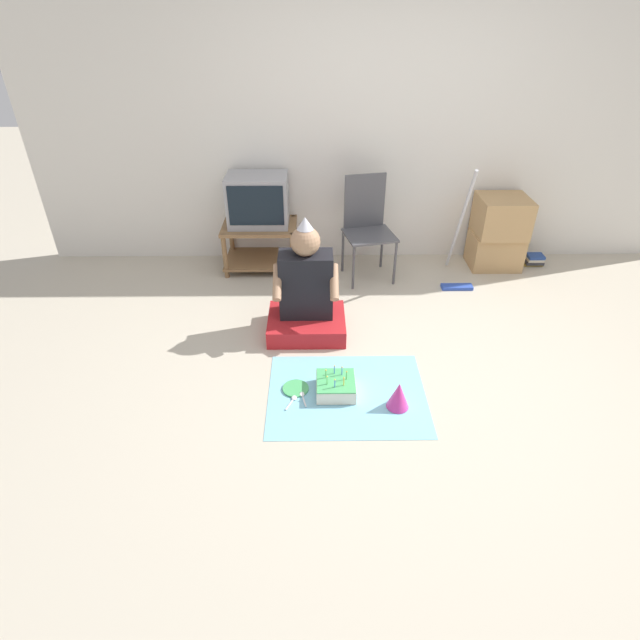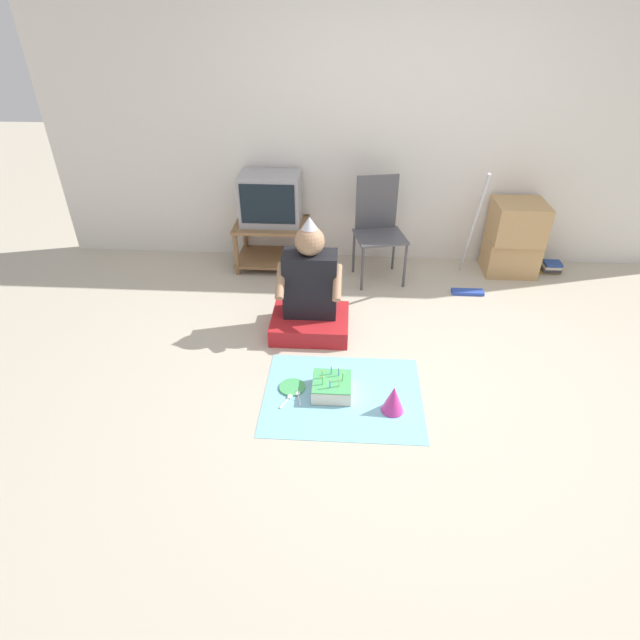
{
  "view_description": "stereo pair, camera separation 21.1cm",
  "coord_description": "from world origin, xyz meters",
  "px_view_note": "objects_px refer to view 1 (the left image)",
  "views": [
    {
      "loc": [
        -0.59,
        -2.63,
        2.23
      ],
      "look_at": [
        -0.56,
        0.25,
        0.35
      ],
      "focal_mm": 28.0,
      "sensor_mm": 36.0,
      "label": 1
    },
    {
      "loc": [
        -0.38,
        -2.63,
        2.23
      ],
      "look_at": [
        -0.56,
        0.25,
        0.35
      ],
      "focal_mm": 28.0,
      "sensor_mm": 36.0,
      "label": 2
    }
  ],
  "objects_px": {
    "party_hat_blue": "(399,395)",
    "tv": "(258,200)",
    "book_pile": "(534,260)",
    "paper_plate": "(296,388)",
    "birthday_cake": "(336,386)",
    "person_seated": "(306,296)",
    "dust_mop": "(459,253)",
    "folding_chair": "(367,222)",
    "cardboard_box_stack": "(498,232)"
  },
  "relations": [
    {
      "from": "folding_chair",
      "to": "book_pile",
      "type": "distance_m",
      "value": 1.76
    },
    {
      "from": "tv",
      "to": "book_pile",
      "type": "distance_m",
      "value": 2.74
    },
    {
      "from": "cardboard_box_stack",
      "to": "person_seated",
      "type": "distance_m",
      "value": 2.12
    },
    {
      "from": "person_seated",
      "to": "paper_plate",
      "type": "relative_size",
      "value": 5.31
    },
    {
      "from": "folding_chair",
      "to": "birthday_cake",
      "type": "height_order",
      "value": "folding_chair"
    },
    {
      "from": "party_hat_blue",
      "to": "folding_chair",
      "type": "bearing_deg",
      "value": 91.67
    },
    {
      "from": "party_hat_blue",
      "to": "cardboard_box_stack",
      "type": "bearing_deg",
      "value": 58.76
    },
    {
      "from": "folding_chair",
      "to": "dust_mop",
      "type": "relative_size",
      "value": 0.86
    },
    {
      "from": "cardboard_box_stack",
      "to": "dust_mop",
      "type": "relative_size",
      "value": 0.64
    },
    {
      "from": "cardboard_box_stack",
      "to": "book_pile",
      "type": "relative_size",
      "value": 3.65
    },
    {
      "from": "party_hat_blue",
      "to": "paper_plate",
      "type": "xyz_separation_m",
      "value": [
        -0.66,
        0.18,
        -0.09
      ]
    },
    {
      "from": "birthday_cake",
      "to": "party_hat_blue",
      "type": "relative_size",
      "value": 1.38
    },
    {
      "from": "dust_mop",
      "to": "paper_plate",
      "type": "xyz_separation_m",
      "value": [
        -1.42,
        -1.48,
        -0.29
      ]
    },
    {
      "from": "tv",
      "to": "party_hat_blue",
      "type": "height_order",
      "value": "tv"
    },
    {
      "from": "folding_chair",
      "to": "birthday_cake",
      "type": "relative_size",
      "value": 3.58
    },
    {
      "from": "party_hat_blue",
      "to": "book_pile",
      "type": "bearing_deg",
      "value": 51.12
    },
    {
      "from": "person_seated",
      "to": "party_hat_blue",
      "type": "height_order",
      "value": "person_seated"
    },
    {
      "from": "dust_mop",
      "to": "party_hat_blue",
      "type": "distance_m",
      "value": 1.84
    },
    {
      "from": "birthday_cake",
      "to": "folding_chair",
      "type": "bearing_deg",
      "value": 78.79
    },
    {
      "from": "birthday_cake",
      "to": "paper_plate",
      "type": "relative_size",
      "value": 1.47
    },
    {
      "from": "dust_mop",
      "to": "paper_plate",
      "type": "bearing_deg",
      "value": -133.79
    },
    {
      "from": "dust_mop",
      "to": "birthday_cake",
      "type": "height_order",
      "value": "dust_mop"
    },
    {
      "from": "folding_chair",
      "to": "cardboard_box_stack",
      "type": "distance_m",
      "value": 1.29
    },
    {
      "from": "cardboard_box_stack",
      "to": "birthday_cake",
      "type": "distance_m",
      "value": 2.48
    },
    {
      "from": "person_seated",
      "to": "birthday_cake",
      "type": "relative_size",
      "value": 3.62
    },
    {
      "from": "folding_chair",
      "to": "book_pile",
      "type": "relative_size",
      "value": 4.91
    },
    {
      "from": "tv",
      "to": "folding_chair",
      "type": "distance_m",
      "value": 1.01
    },
    {
      "from": "tv",
      "to": "folding_chair",
      "type": "xyz_separation_m",
      "value": [
        0.99,
        -0.16,
        -0.15
      ]
    },
    {
      "from": "tv",
      "to": "person_seated",
      "type": "xyz_separation_m",
      "value": [
        0.45,
        -1.12,
        -0.36
      ]
    },
    {
      "from": "cardboard_box_stack",
      "to": "book_pile",
      "type": "height_order",
      "value": "cardboard_box_stack"
    },
    {
      "from": "party_hat_blue",
      "to": "tv",
      "type": "bearing_deg",
      "value": 117.29
    },
    {
      "from": "book_pile",
      "to": "birthday_cake",
      "type": "height_order",
      "value": "birthday_cake"
    },
    {
      "from": "folding_chair",
      "to": "dust_mop",
      "type": "height_order",
      "value": "dust_mop"
    },
    {
      "from": "book_pile",
      "to": "person_seated",
      "type": "relative_size",
      "value": 0.2
    },
    {
      "from": "cardboard_box_stack",
      "to": "party_hat_blue",
      "type": "relative_size",
      "value": 3.67
    },
    {
      "from": "person_seated",
      "to": "book_pile",
      "type": "bearing_deg",
      "value": 26.78
    },
    {
      "from": "folding_chair",
      "to": "book_pile",
      "type": "bearing_deg",
      "value": 5.54
    },
    {
      "from": "cardboard_box_stack",
      "to": "paper_plate",
      "type": "bearing_deg",
      "value": -135.77
    },
    {
      "from": "person_seated",
      "to": "party_hat_blue",
      "type": "xyz_separation_m",
      "value": [
        0.59,
        -0.9,
        -0.21
      ]
    },
    {
      "from": "book_pile",
      "to": "person_seated",
      "type": "xyz_separation_m",
      "value": [
        -2.22,
        -1.12,
        0.26
      ]
    },
    {
      "from": "book_pile",
      "to": "paper_plate",
      "type": "xyz_separation_m",
      "value": [
        -2.29,
        -1.84,
        -0.04
      ]
    },
    {
      "from": "tv",
      "to": "paper_plate",
      "type": "xyz_separation_m",
      "value": [
        0.38,
        -1.85,
        -0.66
      ]
    },
    {
      "from": "cardboard_box_stack",
      "to": "dust_mop",
      "type": "bearing_deg",
      "value": -142.94
    },
    {
      "from": "birthday_cake",
      "to": "person_seated",
      "type": "bearing_deg",
      "value": 104.98
    },
    {
      "from": "cardboard_box_stack",
      "to": "party_hat_blue",
      "type": "bearing_deg",
      "value": -121.24
    },
    {
      "from": "cardboard_box_stack",
      "to": "book_pile",
      "type": "xyz_separation_m",
      "value": [
        0.41,
        0.02,
        -0.3
      ]
    },
    {
      "from": "folding_chair",
      "to": "paper_plate",
      "type": "distance_m",
      "value": 1.86
    },
    {
      "from": "paper_plate",
      "to": "folding_chair",
      "type": "bearing_deg",
      "value": 70.11
    },
    {
      "from": "cardboard_box_stack",
      "to": "party_hat_blue",
      "type": "xyz_separation_m",
      "value": [
        -1.22,
        -2.0,
        -0.25
      ]
    },
    {
      "from": "folding_chair",
      "to": "cardboard_box_stack",
      "type": "relative_size",
      "value": 1.35
    }
  ]
}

